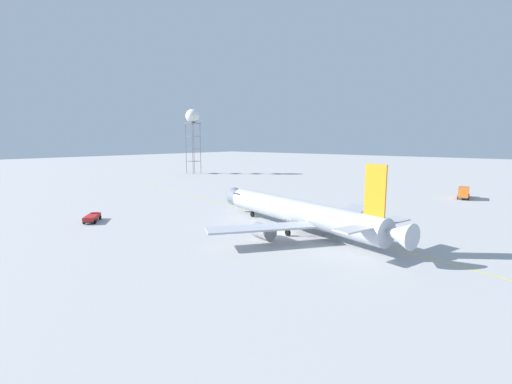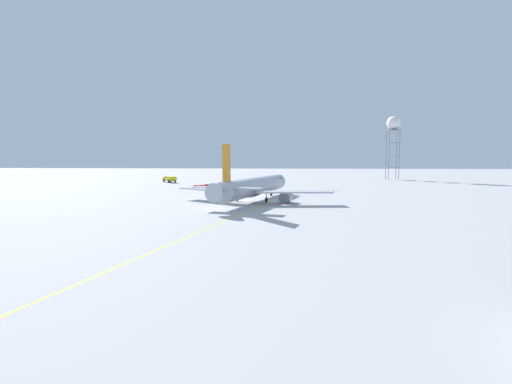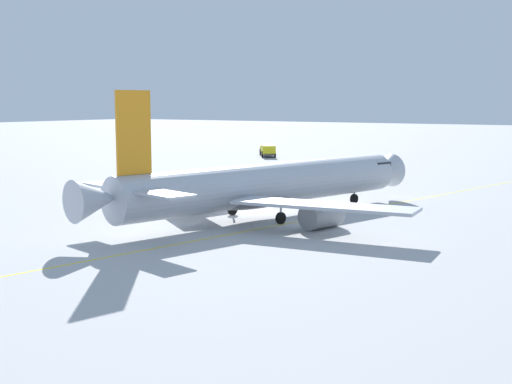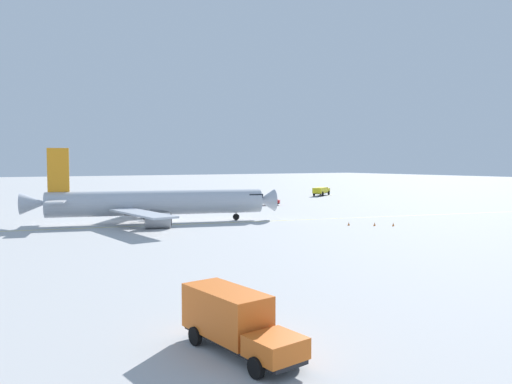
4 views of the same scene
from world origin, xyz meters
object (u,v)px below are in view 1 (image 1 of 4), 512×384
object	(u,v)px
radar_tower	(192,118)
safety_cone_mid	(253,197)
safety_cone_near	(256,199)
catering_truck_truck	(464,192)
airliner_main	(299,213)
safety_cone_far	(251,195)
ops_pickup_truck	(92,217)

from	to	relation	value
radar_tower	safety_cone_mid	world-z (taller)	radar_tower
radar_tower	safety_cone_mid	distance (m)	78.59
safety_cone_near	radar_tower	bearing A→B (deg)	151.55
catering_truck_truck	safety_cone_mid	xyz separation A→B (m)	(-43.05, -34.68, -1.38)
airliner_main	safety_cone_near	world-z (taller)	airliner_main
catering_truck_truck	safety_cone_far	xyz separation A→B (m)	(-45.32, -32.96, -1.38)
safety_cone_near	safety_cone_mid	world-z (taller)	same
radar_tower	safety_cone_mid	bearing A→B (deg)	-27.99
catering_truck_truck	safety_cone_near	xyz separation A→B (m)	(-39.87, -37.08, -1.38)
ops_pickup_truck	radar_tower	size ratio (longest dim) A/B	0.18
ops_pickup_truck	radar_tower	bearing A→B (deg)	-11.01
ops_pickup_truck	safety_cone_mid	world-z (taller)	ops_pickup_truck
radar_tower	airliner_main	bearing A→B (deg)	-30.81
safety_cone_near	safety_cone_far	bearing A→B (deg)	142.90
catering_truck_truck	safety_cone_mid	world-z (taller)	catering_truck_truck
safety_cone_near	safety_cone_mid	distance (m)	3.98
catering_truck_truck	ops_pickup_truck	distance (m)	89.25
catering_truck_truck	safety_cone_mid	bearing A→B (deg)	120.95
ops_pickup_truck	safety_cone_mid	bearing A→B (deg)	-57.30
catering_truck_truck	ops_pickup_truck	world-z (taller)	catering_truck_truck
catering_truck_truck	safety_cone_mid	size ratio (longest dim) A/B	14.82
airliner_main	safety_cone_near	xyz separation A→B (m)	(-25.12, 18.75, -2.81)
catering_truck_truck	radar_tower	world-z (taller)	radar_tower
ops_pickup_truck	safety_cone_far	bearing A→B (deg)	-53.93
catering_truck_truck	safety_cone_near	distance (m)	54.47
ops_pickup_truck	catering_truck_truck	bearing A→B (deg)	-82.61
airliner_main	ops_pickup_truck	distance (m)	38.75
airliner_main	safety_cone_mid	xyz separation A→B (m)	(-28.30, 21.15, -2.81)
safety_cone_near	safety_cone_mid	bearing A→B (deg)	142.90
airliner_main	catering_truck_truck	xyz separation A→B (m)	(14.75, 55.83, -1.42)
radar_tower	safety_cone_near	size ratio (longest dim) A/B	52.78
airliner_main	safety_cone_mid	world-z (taller)	airliner_main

